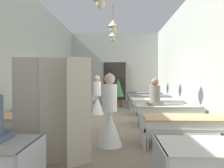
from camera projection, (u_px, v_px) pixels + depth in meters
name	position (u px, v px, depth m)	size (l,w,h in m)	color
ground_plane	(111.00, 120.00, 7.22)	(6.11, 13.13, 0.10)	#7A6B56
room_shell	(112.00, 59.00, 8.40)	(5.91, 12.73, 4.28)	#B2B7AD
bed_left_row_1	(26.00, 122.00, 4.48)	(1.90, 0.84, 0.57)	#B7BCC1
bed_right_row_1	(187.00, 123.00, 4.37)	(1.90, 0.84, 0.57)	#B7BCC1
bed_left_row_2	(53.00, 109.00, 6.34)	(1.90, 0.84, 0.57)	#B7BCC1
bed_right_row_2	(167.00, 110.00, 6.22)	(1.90, 0.84, 0.57)	#B7BCC1
bed_left_row_3	(68.00, 102.00, 8.19)	(1.90, 0.84, 0.57)	#B7BCC1
bed_right_row_3	(156.00, 103.00, 8.07)	(1.90, 0.84, 0.57)	#B7BCC1
bed_left_row_4	(77.00, 98.00, 10.04)	(1.90, 0.84, 0.57)	#B7BCC1
bed_right_row_4	(149.00, 98.00, 9.93)	(1.90, 0.84, 0.57)	#B7BCC1
bed_left_row_5	(84.00, 95.00, 11.90)	(1.90, 0.84, 0.57)	#B7BCC1
bed_right_row_5	(144.00, 95.00, 11.78)	(1.90, 0.84, 0.57)	#B7BCC1
nurse_near_aisle	(97.00, 100.00, 8.01)	(0.52, 0.52, 1.49)	white
nurse_mid_aisle	(110.00, 120.00, 4.27)	(0.52, 0.52, 1.49)	white
patient_seated_secondary	(155.00, 95.00, 6.29)	(0.44, 0.44, 0.80)	slate
potted_plant	(118.00, 89.00, 10.14)	(0.55, 0.55, 1.38)	brown
privacy_screen	(53.00, 111.00, 3.32)	(1.23, 0.29, 1.70)	#BCB29E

